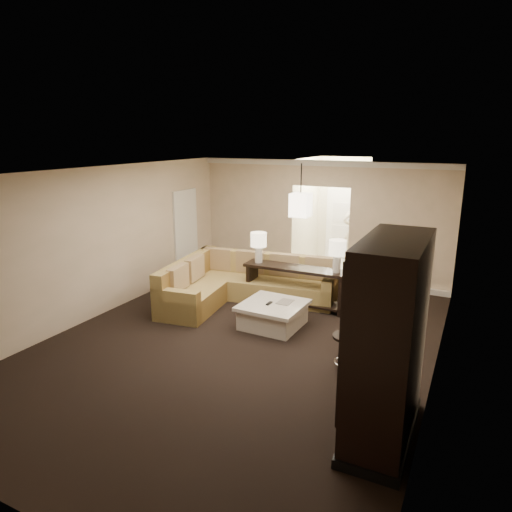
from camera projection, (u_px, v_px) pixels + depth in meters
The scene contains 19 objects.
ground at pixel (240, 343), 7.59m from camera, with size 8.00×8.00×0.00m, color black.
wall_back at pixel (320, 221), 10.70m from camera, with size 6.00×0.04×2.80m, color beige.
wall_front at pixel (9, 378), 3.76m from camera, with size 6.00×0.04×2.80m, color beige.
wall_left at pixel (98, 243), 8.52m from camera, with size 0.04×8.00×2.80m, color beige.
wall_right at pixel (441, 289), 5.95m from camera, with size 0.04×8.00×2.80m, color beige.
ceiling at pixel (238, 172), 6.87m from camera, with size 6.00×8.00×0.02m, color white.
crown_molding at pixel (321, 163), 10.31m from camera, with size 6.00×0.10×0.12m, color silver.
baseboard at pixel (317, 276), 11.00m from camera, with size 6.00×0.10×0.12m, color silver.
side_door at pixel (186, 233), 11.02m from camera, with size 0.05×0.90×2.10m, color white.
foyer at pixel (336, 216), 11.89m from camera, with size 1.44×2.02×2.80m.
sectional_sofa at pixel (240, 284), 9.42m from camera, with size 3.18×2.74×0.92m.
coffee_table at pixel (273, 314), 8.21m from camera, with size 1.11×1.11×0.45m.
console_table at pixel (296, 283), 9.11m from camera, with size 2.13×0.52×0.82m.
armoire at pixel (386, 346), 4.99m from camera, with size 0.69×1.61×2.32m.
drink_table at pixel (347, 345), 6.67m from camera, with size 0.42×0.42×0.53m.
table_lamp_left at pixel (259, 243), 9.26m from camera, with size 0.33×0.33×0.63m.
table_lamp_right at pixel (337, 251), 8.59m from camera, with size 0.33×0.33×0.63m.
pendant_light at pixel (301, 205), 9.43m from camera, with size 0.38×0.38×1.09m.
person at pixel (355, 228), 12.00m from camera, with size 0.72×0.48×1.99m, color beige.
Camera 1 is at (3.33, -6.13, 3.34)m, focal length 32.00 mm.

